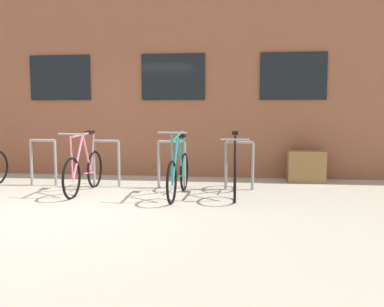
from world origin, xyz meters
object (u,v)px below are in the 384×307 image
object	(u,v)px
planter_box	(306,166)
bicycle_black	(235,172)
bicycle_pink	(84,170)
bicycle_teal	(178,173)

from	to	relation	value
planter_box	bicycle_black	bearing A→B (deg)	-133.03
bicycle_pink	bicycle_black	xyz separation A→B (m)	(2.55, 0.06, 0.01)
bicycle_pink	bicycle_teal	bearing A→B (deg)	-4.41
bicycle_teal	bicycle_black	bearing A→B (deg)	11.38
bicycle_black	bicycle_pink	bearing A→B (deg)	-178.73
bicycle_pink	bicycle_teal	world-z (taller)	bicycle_teal
bicycle_pink	planter_box	size ratio (longest dim) A/B	2.41
bicycle_teal	bicycle_black	distance (m)	0.93
planter_box	bicycle_pink	bearing A→B (deg)	-159.00
bicycle_pink	bicycle_black	size ratio (longest dim) A/B	0.99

